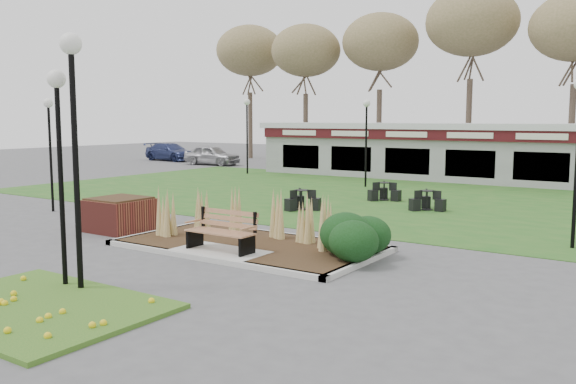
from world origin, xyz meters
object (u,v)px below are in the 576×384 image
Objects in this scene: brick_planter at (120,214)px; lamp_post_far_left at (247,119)px; food_pavilion at (479,152)px; lamp_post_near_left at (59,131)px; lamp_post_mid_left at (49,129)px; bistro_set_b at (427,203)px; car_black at (320,153)px; car_silver at (212,155)px; lamp_post_near_right at (73,105)px; bistro_set_c at (384,194)px; bistro_set_a at (302,203)px; car_blue at (171,152)px; park_bench at (223,230)px; lamp_post_mid_right at (366,124)px.

lamp_post_far_left reaches higher than brick_planter.
food_pavilion is 6.11× the size of lamp_post_near_left.
bistro_set_b is at bearing 34.71° from lamp_post_mid_left.
brick_planter is 0.34× the size of car_black.
bistro_set_b is 22.85m from car_silver.
lamp_post_near_right is (-0.24, -23.46, 1.91)m from food_pavilion.
brick_planter reaches higher than bistro_set_c.
bistro_set_a is at bearing 100.69° from lamp_post_near_right.
bistro_set_b is at bearing -111.67° from car_blue.
car_black reaches higher than car_silver.
park_bench is 0.39× the size of car_black.
lamp_post_near_left is at bearing 180.00° from lamp_post_near_right.
park_bench is at bearing 79.62° from lamp_post_near_left.
brick_planter is at bearing -124.33° from bistro_set_b.
food_pavilion is 5.80× the size of lamp_post_far_left.
car_silver reaches higher than bistro_set_c.
park_bench is 4.68m from lamp_post_near_right.
lamp_post_near_right reaches higher than bistro_set_b.
lamp_post_near_right is (-0.24, -3.75, 2.79)m from park_bench.
lamp_post_near_left reaches higher than bistro_set_b.
bistro_set_a is 0.28× the size of car_blue.
lamp_post_far_left reaches higher than car_black.
lamp_post_mid_right reaches higher than car_black.
bistro_set_b is at bearing -82.51° from food_pavilion.
bistro_set_a is 0.97× the size of bistro_set_c.
park_bench is 0.43× the size of car_silver.
lamp_post_near_right is at bearing -132.20° from car_blue.
lamp_post_near_left is 0.89× the size of car_blue.
bistro_set_c is 0.29× the size of car_blue.
lamp_post_mid_left reaches higher than bistro_set_a.
food_pavilion reaches higher than park_bench.
lamp_post_near_right is (4.16, -4.50, 2.91)m from brick_planter.
lamp_post_near_left reaches higher than bistro_set_c.
car_blue is (-22.96, 25.94, -2.28)m from lamp_post_near_left.
car_black is at bearing -60.33° from car_blue.
bistro_set_a is at bearing -134.82° from car_silver.
bistro_set_a is at bearing -109.08° from bistro_set_c.
car_blue is (-19.25, 21.44, 0.18)m from brick_planter.
car_black reaches higher than bistro_set_c.
lamp_post_near_left reaches higher than lamp_post_mid_left.
bistro_set_a is at bearing 98.34° from lamp_post_near_left.
car_silver reaches higher than park_bench.
lamp_post_mid_left is at bearing -144.23° from bistro_set_a.
lamp_post_far_left is at bearing 120.32° from lamp_post_near_right.
bistro_set_c is (11.30, -6.03, -2.84)m from lamp_post_far_left.
park_bench is 0.45× the size of lamp_post_mid_left.
bistro_set_a is (-1.56, 10.65, -2.69)m from lamp_post_near_left.
lamp_post_near_left reaches higher than brick_planter.
lamp_post_mid_right is (0.80, 13.70, 2.43)m from brick_planter.
car_black is (-11.13, 19.85, 0.47)m from bistro_set_a.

